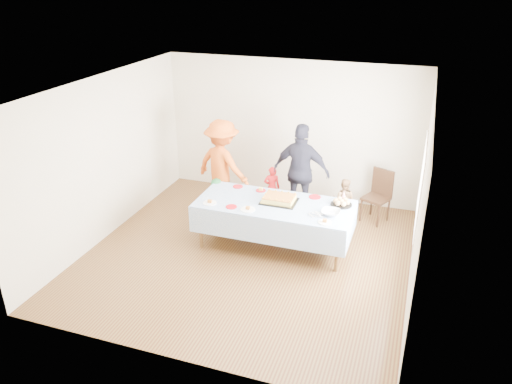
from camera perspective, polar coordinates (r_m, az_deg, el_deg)
ground at (r=8.11m, az=-0.92°, el=-7.11°), size 5.00×5.00×0.00m
room_walls at (r=7.33m, az=-0.60°, el=4.74°), size 5.04×5.04×2.72m
party_table at (r=8.00m, az=2.11°, el=-1.65°), size 2.50×1.10×0.78m
birthday_cake at (r=8.01m, az=2.67°, el=-0.82°), size 0.57×0.44×0.10m
rolls_tray at (r=8.01m, az=9.73°, el=-1.19°), size 0.34×0.34×0.10m
punch_bowl at (r=7.68m, az=8.54°, el=-2.34°), size 0.29×0.29×0.07m
party_hat at (r=8.15m, az=9.99°, el=-0.44°), size 0.10×0.10×0.17m
fork_pile at (r=7.62m, az=6.82°, el=-2.50°), size 0.24×0.18×0.07m
plate_red_far_a at (r=8.57m, az=-2.09°, el=0.63°), size 0.17×0.17×0.01m
plate_red_far_b at (r=8.41m, az=0.55°, el=0.18°), size 0.17×0.17×0.01m
plate_red_far_c at (r=8.25m, az=3.69°, el=-0.40°), size 0.19×0.19×0.01m
plate_red_far_d at (r=8.23m, az=6.73°, el=-0.56°), size 0.20×0.20×0.01m
plate_red_near at (r=7.85m, az=-2.84°, el=-1.70°), size 0.18×0.18×0.01m
plate_white_left at (r=8.01m, az=-5.29°, el=-1.24°), size 0.22×0.22×0.01m
plate_white_mid at (r=7.76m, az=-0.94°, el=-2.00°), size 0.24×0.24×0.01m
plate_white_right at (r=7.45m, az=7.86°, el=-3.45°), size 0.20×0.20×0.01m
dining_chair at (r=9.21m, az=13.85°, el=-0.08°), size 0.55×0.55×0.96m
toddler_left at (r=9.42m, az=1.83°, el=0.49°), size 0.36×0.30×0.85m
toddler_mid at (r=8.95m, az=-4.49°, el=-0.98°), size 0.48×0.41×0.83m
toddler_right at (r=9.08m, az=9.96°, el=-0.92°), size 0.42×0.33×0.82m
adult_left at (r=9.28m, az=-3.86°, el=3.05°), size 1.26×0.94×1.74m
adult_right at (r=8.96m, az=5.20°, el=2.31°), size 1.06×0.49×1.77m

